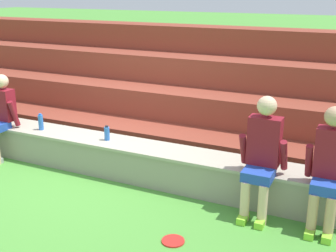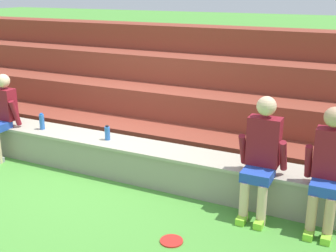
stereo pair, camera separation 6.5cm
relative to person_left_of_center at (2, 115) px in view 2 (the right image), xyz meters
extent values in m
plane|color=#4C9338|center=(1.62, 0.00, -0.71)|extent=(80.00, 80.00, 0.00)
cube|color=gray|center=(1.62, 0.26, -0.46)|extent=(9.68, 0.53, 0.49)
cube|color=#ABA28E|center=(1.62, 0.26, -0.23)|extent=(9.72, 0.57, 0.04)
cube|color=brown|center=(1.62, 1.11, -0.47)|extent=(13.34, 0.67, 0.48)
cube|color=brown|center=(1.62, 1.78, -0.23)|extent=(13.34, 0.67, 0.95)
cube|color=brown|center=(1.62, 2.46, 0.01)|extent=(13.34, 0.67, 1.43)
cube|color=brown|center=(1.62, 3.13, 0.25)|extent=(13.34, 0.67, 1.90)
cube|color=maroon|center=(0.00, 0.11, 0.15)|extent=(0.30, 0.20, 0.50)
sphere|color=beige|center=(0.00, 0.11, 0.52)|extent=(0.21, 0.21, 0.21)
cylinder|color=maroon|center=(0.20, 0.09, 0.03)|extent=(0.08, 0.20, 0.43)
cylinder|color=beige|center=(4.00, -0.25, -0.46)|extent=(0.11, 0.11, 0.49)
cylinder|color=beige|center=(4.20, -0.25, -0.46)|extent=(0.11, 0.11, 0.49)
cube|color=#8CD833|center=(4.00, -0.29, -0.67)|extent=(0.10, 0.22, 0.08)
cube|color=#8CD833|center=(4.20, -0.29, -0.67)|extent=(0.10, 0.22, 0.08)
cube|color=#2347B2|center=(4.10, -0.10, -0.16)|extent=(0.34, 0.36, 0.12)
cube|color=maroon|center=(4.10, 0.09, 0.19)|extent=(0.38, 0.20, 0.58)
sphere|color=beige|center=(4.10, 0.09, 0.61)|extent=(0.23, 0.23, 0.23)
cylinder|color=maroon|center=(3.86, 0.07, 0.06)|extent=(0.08, 0.24, 0.42)
cylinder|color=maroon|center=(4.34, 0.07, 0.06)|extent=(0.08, 0.25, 0.42)
cylinder|color=tan|center=(4.75, -0.23, -0.46)|extent=(0.11, 0.11, 0.49)
cylinder|color=tan|center=(4.93, -0.23, -0.46)|extent=(0.11, 0.11, 0.49)
cube|color=#8CD833|center=(4.75, -0.27, -0.67)|extent=(0.10, 0.22, 0.08)
cube|color=#8CD833|center=(4.93, -0.27, -0.67)|extent=(0.10, 0.22, 0.08)
cube|color=#2347B2|center=(4.84, -0.09, -0.16)|extent=(0.30, 0.34, 0.12)
cube|color=maroon|center=(4.84, 0.06, 0.18)|extent=(0.33, 0.20, 0.56)
sphere|color=tan|center=(4.84, 0.06, 0.59)|extent=(0.22, 0.22, 0.22)
cylinder|color=maroon|center=(4.62, 0.04, 0.05)|extent=(0.08, 0.21, 0.42)
cylinder|color=blue|center=(0.61, 0.22, -0.09)|extent=(0.08, 0.08, 0.24)
cylinder|color=blue|center=(0.61, 0.22, 0.04)|extent=(0.05, 0.05, 0.02)
cylinder|color=blue|center=(1.79, 0.25, -0.11)|extent=(0.08, 0.08, 0.19)
cylinder|color=black|center=(1.79, 0.25, 0.00)|extent=(0.05, 0.05, 0.02)
cylinder|color=red|center=(3.44, -1.02, -0.70)|extent=(0.25, 0.25, 0.02)
camera|label=1|loc=(5.14, -4.71, 1.91)|focal=46.45mm
camera|label=2|loc=(5.20, -4.68, 1.91)|focal=46.45mm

